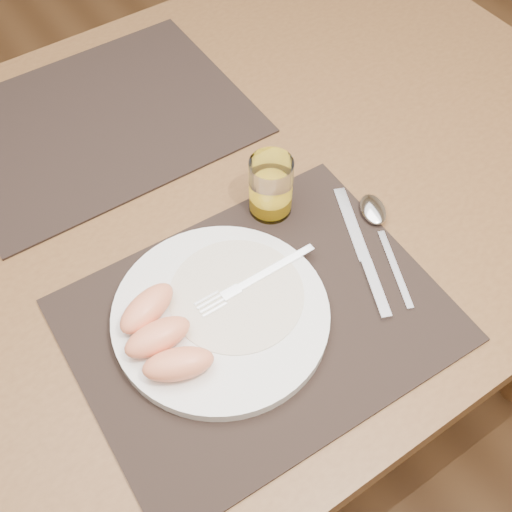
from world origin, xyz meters
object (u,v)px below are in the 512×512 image
at_px(juice_glass, 271,189).
at_px(table, 192,237).
at_px(spoon, 376,218).
at_px(plate, 221,315).
at_px(placemat_near, 258,320).
at_px(knife, 365,260).
at_px(placemat_far, 100,121).
at_px(fork, 247,284).

bearing_deg(juice_glass, table, 138.47).
xyz_separation_m(table, spoon, (0.20, -0.18, 0.09)).
bearing_deg(plate, spoon, 2.60).
bearing_deg(plate, table, 71.67).
bearing_deg(table, juice_glass, -41.53).
bearing_deg(placemat_near, knife, -2.30).
xyz_separation_m(placemat_far, plate, (-0.03, -0.41, 0.01)).
bearing_deg(spoon, knife, -141.47).
height_order(plate, fork, fork).
relative_size(table, fork, 8.02).
distance_m(table, juice_glass, 0.18).
bearing_deg(juice_glass, knife, -70.79).
relative_size(plate, juice_glass, 2.97).
xyz_separation_m(placemat_far, spoon, (0.23, -0.40, 0.01)).
bearing_deg(table, spoon, -42.30).
relative_size(plate, fork, 1.55).
bearing_deg(knife, fork, 162.60).
bearing_deg(juice_glass, placemat_far, 111.78).
relative_size(table, placemat_far, 3.11).
relative_size(fork, knife, 0.84).
bearing_deg(plate, juice_glass, 36.28).
relative_size(placemat_near, placemat_far, 1.00).
bearing_deg(placemat_near, table, 83.32).
distance_m(fork, spoon, 0.21).
bearing_deg(juice_glass, fork, -136.90).
xyz_separation_m(table, placemat_near, (-0.03, -0.22, 0.09)).
bearing_deg(fork, placemat_near, -104.74).
height_order(knife, spoon, spoon).
relative_size(placemat_far, juice_glass, 4.95).
height_order(placemat_far, spoon, spoon).
relative_size(table, knife, 6.72).
height_order(table, placemat_near, placemat_near).
bearing_deg(placemat_far, plate, -94.74).
height_order(placemat_near, plate, plate).
height_order(placemat_near, spoon, spoon).
distance_m(placemat_near, spoon, 0.23).
bearing_deg(spoon, fork, 179.18).
xyz_separation_m(placemat_near, knife, (0.17, -0.01, 0.00)).
height_order(placemat_far, knife, knife).
relative_size(placemat_near, fork, 2.58).
height_order(placemat_near, knife, knife).
xyz_separation_m(plate, fork, (0.05, 0.01, 0.01)).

